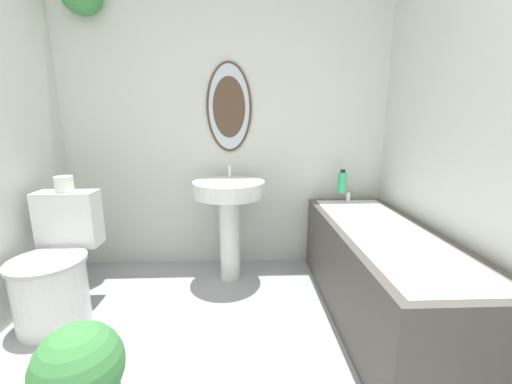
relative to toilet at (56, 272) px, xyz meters
The scene contains 8 objects.
wall_back 1.57m from the toilet, 39.33° to the left, with size 2.72×0.29×2.40m.
wall_right 2.54m from the toilet, ahead, with size 0.06×2.34×2.40m.
toilet is the anchor object (origin of this frame).
pedestal_sink 1.18m from the toilet, 23.83° to the left, with size 0.53×0.53×0.88m.
bathtub 2.01m from the toilet, ahead, with size 0.60×1.59×0.65m.
shampoo_bottle 2.09m from the toilet, 17.70° to the left, with size 0.07×0.07×0.19m.
potted_plant 0.94m from the toilet, 56.03° to the right, with size 0.33×0.33×0.46m.
toilet_paper_roll 0.55m from the toilet, 90.00° to the left, with size 0.11×0.11×0.10m.
Camera 1 is at (0.13, -0.38, 1.21)m, focal length 22.00 mm.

